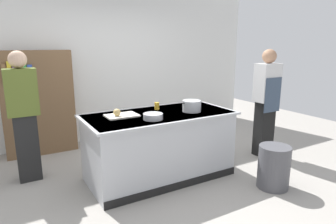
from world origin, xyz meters
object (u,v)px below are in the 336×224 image
(onion, at_px, (117,112))
(person_guest, at_px, (24,114))
(juice_cup, at_px, (157,106))
(trash_bin, at_px, (274,167))
(stock_pot, at_px, (192,106))
(mixing_bowl, at_px, (153,116))
(person_chef, at_px, (266,100))
(bookshelf, at_px, (38,103))

(onion, bearing_deg, person_guest, 143.57)
(person_guest, bearing_deg, juice_cup, 62.84)
(trash_bin, bearing_deg, person_guest, 145.77)
(onion, xyz_separation_m, person_guest, (-1.00, 0.74, -0.05))
(stock_pot, xyz_separation_m, trash_bin, (0.67, -0.89, -0.70))
(stock_pot, relative_size, person_guest, 0.18)
(juice_cup, bearing_deg, mixing_bowl, -122.87)
(onion, distance_m, trash_bin, 2.10)
(trash_bin, bearing_deg, stock_pot, 126.93)
(juice_cup, distance_m, person_guest, 1.75)
(person_chef, bearing_deg, person_guest, 54.73)
(trash_bin, bearing_deg, bookshelf, 130.29)
(person_chef, relative_size, person_guest, 1.00)
(trash_bin, relative_size, bookshelf, 0.33)
(stock_pot, xyz_separation_m, juice_cup, (-0.35, 0.34, -0.03))
(mixing_bowl, xyz_separation_m, juice_cup, (0.30, 0.47, 0.01))
(juice_cup, height_order, trash_bin, juice_cup)
(stock_pot, bearing_deg, onion, 169.26)
(juice_cup, bearing_deg, bookshelf, 130.82)
(juice_cup, relative_size, trash_bin, 0.18)
(person_chef, bearing_deg, onion, 65.29)
(juice_cup, xyz_separation_m, trash_bin, (1.02, -1.23, -0.67))
(stock_pot, distance_m, person_chef, 1.44)
(stock_pot, height_order, trash_bin, stock_pot)
(onion, distance_m, stock_pot, 1.02)
(mixing_bowl, bearing_deg, person_chef, 2.98)
(stock_pot, relative_size, person_chef, 0.18)
(bookshelf, bearing_deg, juice_cup, -49.18)
(bookshelf, bearing_deg, person_guest, -106.40)
(person_guest, bearing_deg, trash_bin, 48.08)
(person_chef, height_order, person_guest, same)
(juice_cup, height_order, bookshelf, bookshelf)
(onion, height_order, stock_pot, stock_pot)
(mixing_bowl, distance_m, bookshelf, 2.29)
(stock_pot, bearing_deg, juice_cup, 135.65)
(juice_cup, bearing_deg, onion, -166.52)
(mixing_bowl, bearing_deg, juice_cup, 57.13)
(onion, xyz_separation_m, person_chef, (2.44, -0.20, -0.05))
(stock_pot, height_order, bookshelf, bookshelf)
(onion, distance_m, bookshelf, 1.87)
(stock_pot, distance_m, mixing_bowl, 0.67)
(mixing_bowl, xyz_separation_m, person_guest, (-1.35, 1.05, -0.03))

